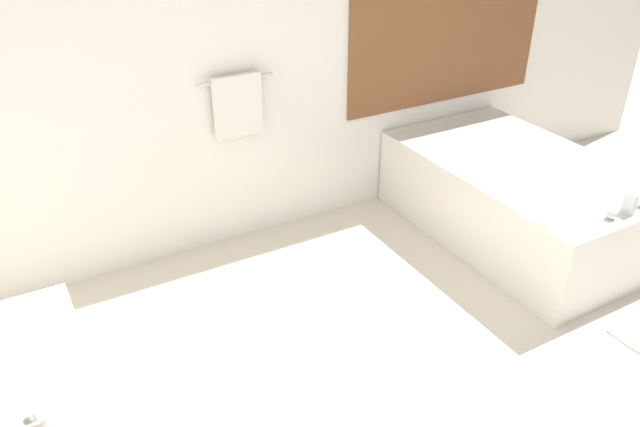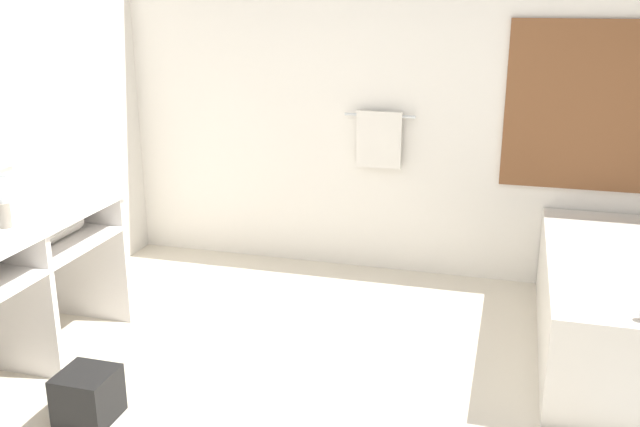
{
  "view_description": "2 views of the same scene",
  "coord_description": "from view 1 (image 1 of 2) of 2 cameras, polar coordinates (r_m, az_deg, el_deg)",
  "views": [
    {
      "loc": [
        -1.67,
        -1.35,
        2.35
      ],
      "look_at": [
        -0.35,
        1.0,
        0.8
      ],
      "focal_mm": 35.0,
      "sensor_mm": 36.0,
      "label": 1
    },
    {
      "loc": [
        0.62,
        -2.7,
        1.98
      ],
      "look_at": [
        -0.35,
        0.77,
        0.85
      ],
      "focal_mm": 40.0,
      "sensor_mm": 36.0,
      "label": 2
    }
  ],
  "objects": [
    {
      "name": "wall_back_with_blinds",
      "position": [
        4.1,
        -3.64,
        15.73
      ],
      "size": [
        7.4,
        0.13,
        2.7
      ],
      "color": "white",
      "rests_on": "ground_plane"
    },
    {
      "name": "bathtub",
      "position": [
        4.53,
        17.69,
        1.67
      ],
      "size": [
        1.08,
        1.8,
        0.68
      ],
      "color": "silver",
      "rests_on": "ground_plane"
    }
  ]
}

